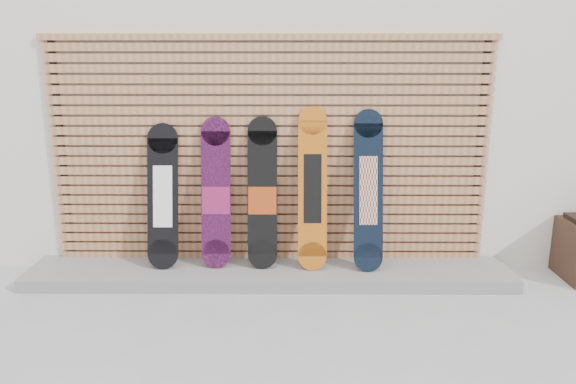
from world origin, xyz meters
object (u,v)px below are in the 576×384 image
snowboard_0 (163,196)px  snowboard_2 (262,194)px  snowboard_1 (216,194)px  snowboard_3 (313,189)px  snowboard_4 (368,190)px

snowboard_0 → snowboard_2: (0.95, 0.01, 0.02)m
snowboard_1 → snowboard_2: 0.44m
snowboard_1 → snowboard_3: (0.92, -0.02, 0.06)m
snowboard_2 → snowboard_3: size_ratio=0.94×
snowboard_2 → snowboard_4: size_ratio=0.95×
snowboard_4 → snowboard_1: bearing=178.4°
snowboard_2 → snowboard_4: snowboard_4 is taller
snowboard_1 → snowboard_2: bearing=-1.0°
snowboard_3 → snowboard_4: 0.52m
snowboard_4 → snowboard_2: bearing=178.2°
snowboard_1 → snowboard_3: size_ratio=0.94×
snowboard_0 → snowboard_4: bearing=-0.8°
snowboard_3 → snowboard_0: bearing=179.6°
snowboard_3 → snowboard_4: size_ratio=1.02×
snowboard_0 → snowboard_3: size_ratio=0.90×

